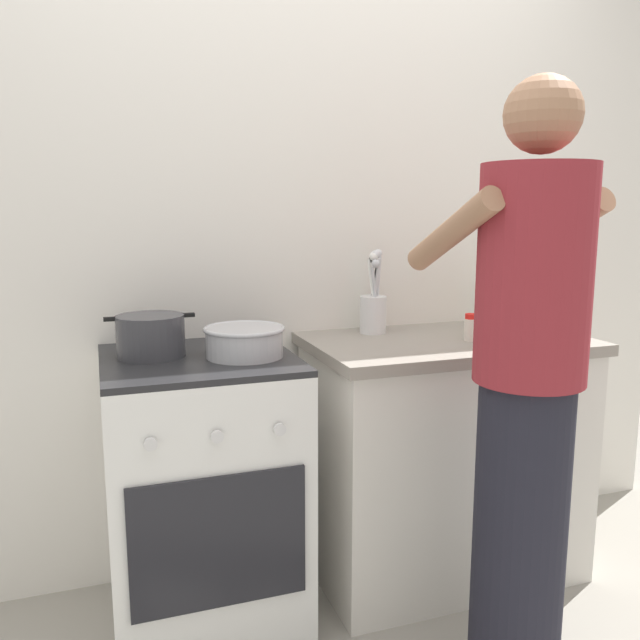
# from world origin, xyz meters

# --- Properties ---
(ground) EXTENTS (6.00, 6.00, 0.00)m
(ground) POSITION_xyz_m (0.00, 0.00, 0.00)
(ground) COLOR gray
(back_wall) EXTENTS (3.20, 0.10, 2.50)m
(back_wall) POSITION_xyz_m (0.20, 0.50, 1.25)
(back_wall) COLOR silver
(back_wall) RESTS_ON ground
(countertop) EXTENTS (1.00, 0.60, 0.90)m
(countertop) POSITION_xyz_m (0.55, 0.15, 0.45)
(countertop) COLOR silver
(countertop) RESTS_ON ground
(stove_range) EXTENTS (0.60, 0.62, 0.90)m
(stove_range) POSITION_xyz_m (-0.35, 0.15, 0.45)
(stove_range) COLOR white
(stove_range) RESTS_ON ground
(pot) EXTENTS (0.28, 0.21, 0.13)m
(pot) POSITION_xyz_m (-0.49, 0.20, 0.97)
(pot) COLOR #38383D
(pot) RESTS_ON stove_range
(mixing_bowl) EXTENTS (0.26, 0.26, 0.10)m
(mixing_bowl) POSITION_xyz_m (-0.21, 0.10, 0.95)
(mixing_bowl) COLOR #B7B7BC
(mixing_bowl) RESTS_ON stove_range
(utensil_crock) EXTENTS (0.10, 0.10, 0.31)m
(utensil_crock) POSITION_xyz_m (0.34, 0.33, 1.00)
(utensil_crock) COLOR silver
(utensil_crock) RESTS_ON countertop
(spice_bottle) EXTENTS (0.04, 0.04, 0.10)m
(spice_bottle) POSITION_xyz_m (0.60, 0.08, 0.95)
(spice_bottle) COLOR silver
(spice_bottle) RESTS_ON countertop
(oil_bottle) EXTENTS (0.07, 0.07, 0.26)m
(oil_bottle) POSITION_xyz_m (0.74, 0.17, 1.01)
(oil_bottle) COLOR gold
(oil_bottle) RESTS_ON countertop
(person) EXTENTS (0.41, 0.50, 1.70)m
(person) POSITION_xyz_m (0.45, -0.44, 0.86)
(person) COLOR black
(person) RESTS_ON ground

